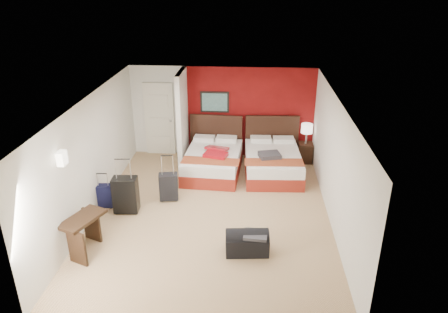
# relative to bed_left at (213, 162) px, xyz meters

# --- Properties ---
(ground) EXTENTS (6.50, 6.50, 0.00)m
(ground) POSITION_rel_bed_left_xyz_m (0.15, -2.01, -0.29)
(ground) COLOR #D2B081
(ground) RESTS_ON ground
(room_walls) EXTENTS (5.02, 6.52, 2.50)m
(room_walls) POSITION_rel_bed_left_xyz_m (-1.25, -0.59, 0.96)
(room_walls) COLOR white
(room_walls) RESTS_ON ground
(red_accent_panel) EXTENTS (3.50, 0.04, 2.50)m
(red_accent_panel) POSITION_rel_bed_left_xyz_m (0.90, 1.22, 0.96)
(red_accent_panel) COLOR maroon
(red_accent_panel) RESTS_ON ground
(partition_wall) EXTENTS (0.12, 1.20, 2.50)m
(partition_wall) POSITION_rel_bed_left_xyz_m (-0.85, 0.60, 0.96)
(partition_wall) COLOR silver
(partition_wall) RESTS_ON ground
(entry_door) EXTENTS (0.82, 0.06, 2.05)m
(entry_door) POSITION_rel_bed_left_xyz_m (-1.60, 1.19, 0.73)
(entry_door) COLOR silver
(entry_door) RESTS_ON ground
(bed_left) EXTENTS (1.48, 2.03, 0.59)m
(bed_left) POSITION_rel_bed_left_xyz_m (0.00, 0.00, 0.00)
(bed_left) COLOR white
(bed_left) RESTS_ON ground
(bed_right) EXTENTS (1.47, 2.03, 0.59)m
(bed_right) POSITION_rel_bed_left_xyz_m (1.53, 0.03, 0.00)
(bed_right) COLOR white
(bed_right) RESTS_ON ground
(red_suitcase_open) EXTENTS (0.73, 0.88, 0.10)m
(red_suitcase_open) POSITION_rel_bed_left_xyz_m (0.10, -0.10, 0.34)
(red_suitcase_open) COLOR #A80E18
(red_suitcase_open) RESTS_ON bed_left
(jacket_bundle) EXTENTS (0.59, 0.51, 0.12)m
(jacket_bundle) POSITION_rel_bed_left_xyz_m (1.43, -0.27, 0.36)
(jacket_bundle) COLOR #3C3B41
(jacket_bundle) RESTS_ON bed_right
(nightstand) EXTENTS (0.40, 0.40, 0.54)m
(nightstand) POSITION_rel_bed_left_xyz_m (2.44, 0.87, -0.02)
(nightstand) COLOR black
(nightstand) RESTS_ON ground
(table_lamp) EXTENTS (0.35, 0.35, 0.54)m
(table_lamp) POSITION_rel_bed_left_xyz_m (2.44, 0.87, 0.52)
(table_lamp) COLOR white
(table_lamp) RESTS_ON nightstand
(suitcase_black) EXTENTS (0.54, 0.35, 0.78)m
(suitcase_black) POSITION_rel_bed_left_xyz_m (-1.68, -2.05, 0.10)
(suitcase_black) COLOR black
(suitcase_black) RESTS_ON ground
(suitcase_charcoal) EXTENTS (0.45, 0.32, 0.62)m
(suitcase_charcoal) POSITION_rel_bed_left_xyz_m (-0.87, -1.47, 0.02)
(suitcase_charcoal) COLOR black
(suitcase_charcoal) RESTS_ON ground
(suitcase_navy) EXTENTS (0.38, 0.25, 0.51)m
(suitcase_navy) POSITION_rel_bed_left_xyz_m (-2.22, -1.89, -0.04)
(suitcase_navy) COLOR black
(suitcase_navy) RESTS_ON ground
(duffel_bag) EXTENTS (0.82, 0.49, 0.40)m
(duffel_bag) POSITION_rel_bed_left_xyz_m (0.94, -3.33, -0.09)
(duffel_bag) COLOR black
(duffel_bag) RESTS_ON ground
(jacket_draped) EXTENTS (0.45, 0.39, 0.06)m
(jacket_draped) POSITION_rel_bed_left_xyz_m (1.09, -3.38, 0.13)
(jacket_draped) COLOR #3B3B40
(jacket_draped) RESTS_ON duffel_bag
(desk) EXTENTS (0.74, 0.97, 0.73)m
(desk) POSITION_rel_bed_left_xyz_m (-2.04, -3.49, 0.07)
(desk) COLOR black
(desk) RESTS_ON ground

